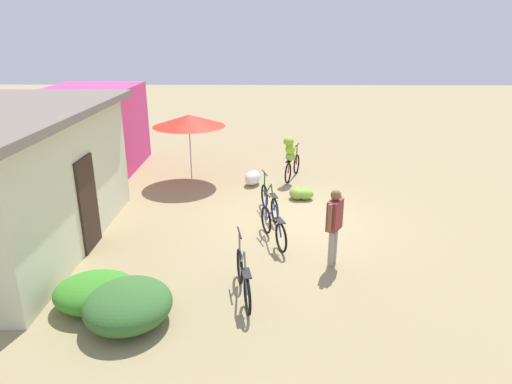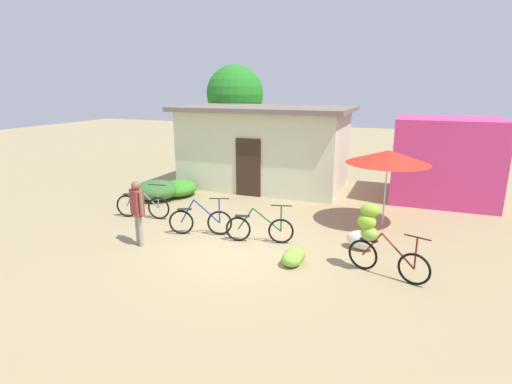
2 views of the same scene
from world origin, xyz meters
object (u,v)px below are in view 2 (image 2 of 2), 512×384
at_px(bicycle_by_shop, 375,234).
at_px(produce_sack, 361,240).
at_px(person_vendor, 137,207).
at_px(bicycle_leftmost, 143,206).
at_px(shop_pink, 445,160).
at_px(bicycle_center_loaded, 260,229).
at_px(tree_behind_building, 235,95).
at_px(bicycle_near_pile, 200,221).
at_px(building_low, 265,146).
at_px(market_umbrella, 388,157).
at_px(banana_pile_on_ground, 293,257).

xyz_separation_m(bicycle_by_shop, produce_sack, (-0.37, 1.16, -0.63)).
bearing_deg(person_vendor, bicycle_leftmost, 124.59).
distance_m(shop_pink, bicycle_center_loaded, 7.34).
bearing_deg(tree_behind_building, bicycle_near_pile, -71.68).
bearing_deg(building_low, bicycle_center_loaded, -70.99).
distance_m(market_umbrella, bicycle_near_pile, 5.21).
distance_m(shop_pink, tree_behind_building, 9.34).
xyz_separation_m(tree_behind_building, person_vendor, (1.79, -9.65, -2.36)).
bearing_deg(bicycle_center_loaded, produce_sack, 11.24).
bearing_deg(bicycle_by_shop, bicycle_center_loaded, 165.83).
bearing_deg(produce_sack, bicycle_by_shop, -72.26).
bearing_deg(shop_pink, building_low, -176.89).
relative_size(building_low, person_vendor, 4.01).
bearing_deg(bicycle_leftmost, person_vendor, -55.41).
distance_m(tree_behind_building, bicycle_center_loaded, 9.97).
height_order(shop_pink, market_umbrella, shop_pink).
distance_m(tree_behind_building, produce_sack, 10.91).
relative_size(bicycle_near_pile, produce_sack, 2.25).
relative_size(bicycle_near_pile, bicycle_by_shop, 0.97).
xyz_separation_m(bicycle_center_loaded, bicycle_by_shop, (2.74, -0.69, 0.50)).
distance_m(market_umbrella, produce_sack, 2.58).
bearing_deg(produce_sack, person_vendor, -161.21).
bearing_deg(person_vendor, bicycle_by_shop, 5.70).
distance_m(building_low, tree_behind_building, 4.27).
bearing_deg(building_low, tree_behind_building, 130.67).
xyz_separation_m(building_low, tree_behind_building, (-2.52, 2.93, 1.81)).
bearing_deg(market_umbrella, bicycle_by_shop, -89.61).
height_order(produce_sack, person_vendor, person_vendor).
bearing_deg(market_umbrella, shop_pink, 64.75).
bearing_deg(person_vendor, banana_pile_on_ground, 4.97).
bearing_deg(banana_pile_on_ground, bicycle_near_pile, 162.92).
height_order(bicycle_near_pile, bicycle_by_shop, bicycle_by_shop).
bearing_deg(bicycle_center_loaded, building_low, 109.01).
bearing_deg(bicycle_near_pile, bicycle_leftmost, 165.48).
height_order(tree_behind_building, produce_sack, tree_behind_building).
distance_m(tree_behind_building, bicycle_leftmost, 8.48).
distance_m(building_low, bicycle_by_shop, 7.76).
relative_size(tree_behind_building, bicycle_center_loaded, 2.83).
height_order(banana_pile_on_ground, person_vendor, person_vendor).
bearing_deg(building_low, person_vendor, -96.15).
height_order(bicycle_by_shop, banana_pile_on_ground, bicycle_by_shop).
height_order(bicycle_near_pile, produce_sack, bicycle_near_pile).
distance_m(building_low, bicycle_center_loaded, 5.93).
xyz_separation_m(tree_behind_building, bicycle_center_loaded, (4.41, -8.43, -2.98)).
bearing_deg(shop_pink, bicycle_center_loaded, -126.65).
xyz_separation_m(shop_pink, produce_sack, (-1.97, -5.36, -1.14)).
xyz_separation_m(market_umbrella, produce_sack, (-0.35, -1.92, -1.69)).
xyz_separation_m(bicycle_leftmost, bicycle_center_loaded, (3.81, -0.51, -0.02)).
xyz_separation_m(bicycle_center_loaded, banana_pile_on_ground, (1.12, -0.90, -0.18)).
height_order(market_umbrella, bicycle_leftmost, market_umbrella).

